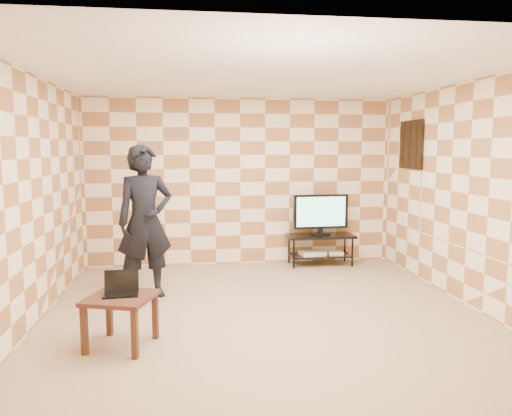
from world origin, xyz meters
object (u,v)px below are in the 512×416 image
(tv, at_px, (321,212))
(side_table, at_px, (121,305))
(tv_stand, at_px, (320,243))
(person, at_px, (145,222))

(tv, height_order, side_table, tv)
(side_table, bearing_deg, tv_stand, 47.56)
(tv, relative_size, person, 0.47)
(person, bearing_deg, side_table, -113.58)
(tv_stand, relative_size, tv, 1.20)
(tv_stand, bearing_deg, person, -152.17)
(side_table, xyz_separation_m, person, (0.11, 1.63, 0.56))
(tv_stand, distance_m, person, 3.08)
(tv, relative_size, side_table, 1.22)
(tv_stand, height_order, side_table, same)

